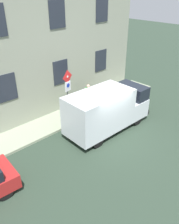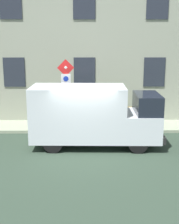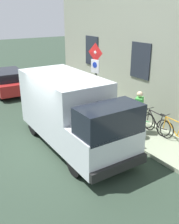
{
  "view_description": "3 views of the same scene",
  "coord_description": "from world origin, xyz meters",
  "px_view_note": "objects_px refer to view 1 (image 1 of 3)",
  "views": [
    {
      "loc": [
        -7.18,
        8.5,
        7.66
      ],
      "look_at": [
        1.62,
        0.1,
        0.97
      ],
      "focal_mm": 38.05,
      "sensor_mm": 36.0,
      "label": 1
    },
    {
      "loc": [
        -11.64,
        -0.1,
        4.34
      ],
      "look_at": [
        1.75,
        -0.24,
        1.19
      ],
      "focal_mm": 49.56,
      "sensor_mm": 36.0,
      "label": 2
    },
    {
      "loc": [
        -3.54,
        -7.75,
        4.62
      ],
      "look_at": [
        1.52,
        -0.3,
        1.08
      ],
      "focal_mm": 40.93,
      "sensor_mm": 36.0,
      "label": 3
    }
  ],
  "objects_px": {
    "pedestrian": "(88,96)",
    "bicycle_green": "(77,102)",
    "sign_post_stacked": "(68,90)",
    "bicycle_orange": "(95,95)",
    "bicycle_black": "(86,98)",
    "delivery_van": "(107,109)",
    "litter_bin": "(95,103)"
  },
  "relations": [
    {
      "from": "bicycle_orange",
      "to": "bicycle_black",
      "type": "xyz_separation_m",
      "value": [
        0.0,
        0.87,
        0.0
      ]
    },
    {
      "from": "bicycle_black",
      "to": "bicycle_green",
      "type": "distance_m",
      "value": 0.87
    },
    {
      "from": "pedestrian",
      "to": "bicycle_orange",
      "type": "bearing_deg",
      "value": -6.11
    },
    {
      "from": "bicycle_orange",
      "to": "bicycle_black",
      "type": "height_order",
      "value": "same"
    },
    {
      "from": "sign_post_stacked",
      "to": "bicycle_black",
      "type": "height_order",
      "value": "sign_post_stacked"
    },
    {
      "from": "bicycle_green",
      "to": "litter_bin",
      "type": "height_order",
      "value": "litter_bin"
    },
    {
      "from": "sign_post_stacked",
      "to": "bicycle_green",
      "type": "height_order",
      "value": "sign_post_stacked"
    },
    {
      "from": "bicycle_green",
      "to": "litter_bin",
      "type": "distance_m",
      "value": 1.26
    },
    {
      "from": "bicycle_orange",
      "to": "bicycle_black",
      "type": "distance_m",
      "value": 0.87
    },
    {
      "from": "bicycle_orange",
      "to": "litter_bin",
      "type": "bearing_deg",
      "value": 43.34
    },
    {
      "from": "delivery_van",
      "to": "litter_bin",
      "type": "bearing_deg",
      "value": 63.3
    },
    {
      "from": "bicycle_black",
      "to": "litter_bin",
      "type": "xyz_separation_m",
      "value": [
        -1.06,
        0.19,
        0.08
      ]
    },
    {
      "from": "litter_bin",
      "to": "pedestrian",
      "type": "bearing_deg",
      "value": 26.13
    },
    {
      "from": "delivery_van",
      "to": "bicycle_orange",
      "type": "relative_size",
      "value": 3.14
    },
    {
      "from": "pedestrian",
      "to": "litter_bin",
      "type": "height_order",
      "value": "pedestrian"
    },
    {
      "from": "pedestrian",
      "to": "bicycle_green",
      "type": "bearing_deg",
      "value": 93.07
    },
    {
      "from": "delivery_van",
      "to": "bicycle_black",
      "type": "height_order",
      "value": "delivery_van"
    },
    {
      "from": "sign_post_stacked",
      "to": "bicycle_black",
      "type": "relative_size",
      "value": 1.87
    },
    {
      "from": "bicycle_green",
      "to": "litter_bin",
      "type": "bearing_deg",
      "value": 127.66
    },
    {
      "from": "delivery_van",
      "to": "pedestrian",
      "type": "xyz_separation_m",
      "value": [
        2.46,
        -0.89,
        -0.26
      ]
    },
    {
      "from": "bicycle_black",
      "to": "delivery_van",
      "type": "bearing_deg",
      "value": 70.74
    },
    {
      "from": "sign_post_stacked",
      "to": "bicycle_orange",
      "type": "distance_m",
      "value": 4.0
    },
    {
      "from": "bicycle_green",
      "to": "sign_post_stacked",
      "type": "bearing_deg",
      "value": 41.31
    },
    {
      "from": "bicycle_green",
      "to": "delivery_van",
      "type": "bearing_deg",
      "value": 87.53
    },
    {
      "from": "bicycle_orange",
      "to": "delivery_van",
      "type": "bearing_deg",
      "value": 53.79
    },
    {
      "from": "bicycle_green",
      "to": "pedestrian",
      "type": "distance_m",
      "value": 0.98
    },
    {
      "from": "sign_post_stacked",
      "to": "bicycle_green",
      "type": "xyz_separation_m",
      "value": [
        1.2,
        -1.63,
        -1.79
      ]
    },
    {
      "from": "litter_bin",
      "to": "sign_post_stacked",
      "type": "bearing_deg",
      "value": 93.37
    },
    {
      "from": "bicycle_black",
      "to": "bicycle_green",
      "type": "xyz_separation_m",
      "value": [
        0.0,
        0.87,
        0.0
      ]
    },
    {
      "from": "bicycle_green",
      "to": "pedestrian",
      "type": "bearing_deg",
      "value": 131.34
    },
    {
      "from": "pedestrian",
      "to": "delivery_van",
      "type": "bearing_deg",
      "value": -143.11
    },
    {
      "from": "delivery_van",
      "to": "bicycle_green",
      "type": "bearing_deg",
      "value": 83.8
    }
  ]
}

